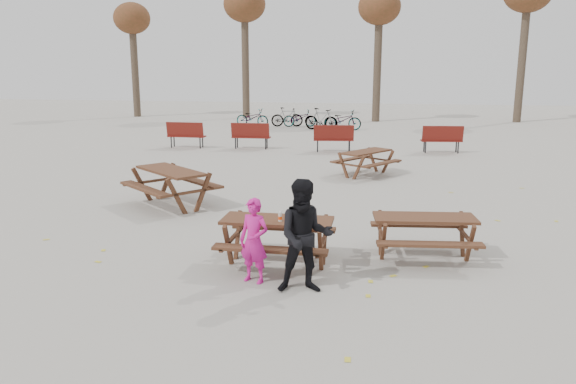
% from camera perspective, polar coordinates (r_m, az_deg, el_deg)
% --- Properties ---
extents(ground, '(80.00, 80.00, 0.00)m').
position_cam_1_polar(ground, '(9.38, -1.08, -7.31)').
color(ground, gray).
rests_on(ground, ground).
extents(main_picnic_table, '(1.80, 1.45, 0.78)m').
position_cam_1_polar(main_picnic_table, '(9.19, -1.09, -3.88)').
color(main_picnic_table, '#3B1E15').
rests_on(main_picnic_table, ground).
extents(food_tray, '(0.18, 0.11, 0.03)m').
position_cam_1_polar(food_tray, '(8.99, 0.99, -2.89)').
color(food_tray, white).
rests_on(food_tray, main_picnic_table).
extents(bread_roll, '(0.14, 0.06, 0.05)m').
position_cam_1_polar(bread_roll, '(8.98, 1.00, -2.63)').
color(bread_roll, tan).
rests_on(bread_roll, food_tray).
extents(soda_bottle, '(0.07, 0.07, 0.17)m').
position_cam_1_polar(soda_bottle, '(8.98, -0.80, -2.55)').
color(soda_bottle, silver).
rests_on(soda_bottle, main_picnic_table).
extents(child, '(0.54, 0.44, 1.30)m').
position_cam_1_polar(child, '(8.45, -3.47, -4.96)').
color(child, '#CE1986').
rests_on(child, ground).
extents(adult, '(0.92, 0.79, 1.67)m').
position_cam_1_polar(adult, '(8.03, 1.76, -4.53)').
color(adult, black).
rests_on(adult, ground).
extents(picnic_table_east, '(1.84, 1.55, 0.73)m').
position_cam_1_polar(picnic_table_east, '(9.82, 13.62, -4.49)').
color(picnic_table_east, '#3B1E15').
rests_on(picnic_table_east, ground).
extents(picnic_table_north, '(2.57, 2.51, 0.86)m').
position_cam_1_polar(picnic_table_north, '(13.32, -11.76, 0.43)').
color(picnic_table_north, '#3B1E15').
rests_on(picnic_table_north, ground).
extents(picnic_table_far, '(2.10, 2.18, 0.73)m').
position_cam_1_polar(picnic_table_far, '(16.84, 7.93, 2.92)').
color(picnic_table_far, '#3B1E15').
rests_on(picnic_table_far, ground).
extents(park_bench_row, '(11.42, 1.10, 1.03)m').
position_cam_1_polar(park_bench_row, '(21.68, 1.32, 5.63)').
color(park_bench_row, maroon).
rests_on(park_bench_row, ground).
extents(bicycle_row, '(6.78, 2.52, 1.10)m').
position_cam_1_polar(bicycle_row, '(29.33, 1.43, 7.48)').
color(bicycle_row, black).
rests_on(bicycle_row, ground).
extents(tree_row, '(32.17, 3.52, 8.26)m').
position_cam_1_polar(tree_row, '(33.93, 9.11, 17.68)').
color(tree_row, '#382B21').
rests_on(tree_row, ground).
extents(fallen_leaves, '(11.00, 11.00, 0.01)m').
position_cam_1_polar(fallen_leaves, '(11.66, 3.72, -3.26)').
color(fallen_leaves, gold).
rests_on(fallen_leaves, ground).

